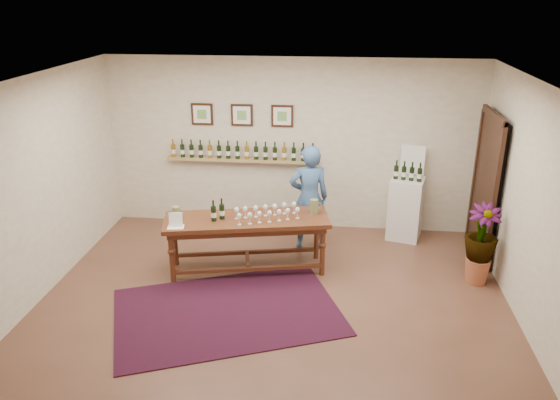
# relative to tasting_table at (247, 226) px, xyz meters

# --- Properties ---
(ground) EXTENTS (6.00, 6.00, 0.00)m
(ground) POSITION_rel_tasting_table_xyz_m (0.47, -0.83, -0.68)
(ground) COLOR brown
(ground) RESTS_ON ground
(room_shell) EXTENTS (6.00, 6.00, 6.00)m
(room_shell) POSITION_rel_tasting_table_xyz_m (2.58, 1.03, 0.44)
(room_shell) COLOR silver
(room_shell) RESTS_ON ground
(rug) EXTENTS (3.20, 2.70, 0.01)m
(rug) POSITION_rel_tasting_table_xyz_m (-0.07, -1.12, -0.68)
(rug) COLOR #4F0E17
(rug) RESTS_ON ground
(tasting_table) EXTENTS (2.37, 1.18, 0.80)m
(tasting_table) POSITION_rel_tasting_table_xyz_m (0.00, 0.00, 0.00)
(tasting_table) COLOR #421710
(tasting_table) RESTS_ON ground
(table_glasses) EXTENTS (1.29, 0.74, 0.18)m
(table_glasses) POSITION_rel_tasting_table_xyz_m (0.29, 0.00, 0.21)
(table_glasses) COLOR white
(table_glasses) RESTS_ON tasting_table
(table_bottles) EXTENTS (0.26, 0.17, 0.27)m
(table_bottles) POSITION_rel_tasting_table_xyz_m (-0.38, -0.11, 0.25)
(table_bottles) COLOR black
(table_bottles) RESTS_ON tasting_table
(pitcher_left) EXTENTS (0.15, 0.15, 0.20)m
(pitcher_left) POSITION_rel_tasting_table_xyz_m (-0.94, -0.18, 0.22)
(pitcher_left) COLOR olive
(pitcher_left) RESTS_ON tasting_table
(pitcher_right) EXTENTS (0.17, 0.17, 0.21)m
(pitcher_right) POSITION_rel_tasting_table_xyz_m (0.92, 0.26, 0.23)
(pitcher_right) COLOR olive
(pitcher_right) RESTS_ON tasting_table
(menu_card) EXTENTS (0.24, 0.19, 0.20)m
(menu_card) POSITION_rel_tasting_table_xyz_m (-0.88, -0.40, 0.22)
(menu_card) COLOR white
(menu_card) RESTS_ON tasting_table
(display_pedestal) EXTENTS (0.61, 0.61, 0.99)m
(display_pedestal) POSITION_rel_tasting_table_xyz_m (2.33, 1.38, -0.19)
(display_pedestal) COLOR white
(display_pedestal) RESTS_ON ground
(pedestal_bottles) EXTENTS (0.33, 0.16, 0.31)m
(pedestal_bottles) POSITION_rel_tasting_table_xyz_m (2.31, 1.32, 0.47)
(pedestal_bottles) COLOR black
(pedestal_bottles) RESTS_ON display_pedestal
(info_sign) EXTENTS (0.37, 0.12, 0.52)m
(info_sign) POSITION_rel_tasting_table_xyz_m (2.39, 1.55, 0.57)
(info_sign) COLOR white
(info_sign) RESTS_ON display_pedestal
(potted_plant) EXTENTS (0.55, 0.55, 0.98)m
(potted_plant) POSITION_rel_tasting_table_xyz_m (3.17, -0.01, -0.11)
(potted_plant) COLOR #A35436
(potted_plant) RESTS_ON ground
(person) EXTENTS (0.66, 0.50, 1.64)m
(person) POSITION_rel_tasting_table_xyz_m (0.81, 0.82, 0.14)
(person) COLOR #3B5C8B
(person) RESTS_ON ground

